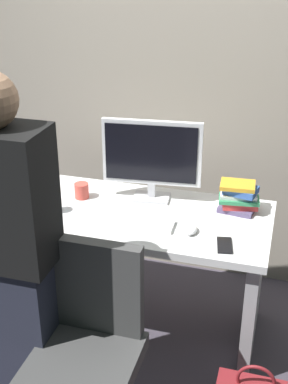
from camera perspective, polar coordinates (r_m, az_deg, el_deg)
ground_plane at (r=3.17m, az=0.26°, el=-14.39°), size 9.00×9.00×0.00m
wall_back at (r=3.20m, az=4.14°, el=15.82°), size 6.40×0.10×3.00m
desk at (r=2.88m, az=0.28°, el=-6.62°), size 1.30×0.68×0.75m
office_chair at (r=2.35m, az=-6.01°, el=-17.85°), size 0.52×0.52×0.94m
person_at_desk at (r=2.26m, az=-14.49°, el=-7.37°), size 0.40×0.24×1.64m
monitor at (r=2.81m, az=0.85°, el=3.95°), size 0.54×0.16×0.46m
keyboard at (r=2.65m, az=-1.34°, el=-3.33°), size 0.44×0.15×0.02m
mouse at (r=2.58m, az=5.19°, el=-4.12°), size 0.06×0.10×0.03m
cup_near_keyboard at (r=2.79m, az=-10.07°, el=-1.23°), size 0.08×0.08×0.10m
cup_by_monitor at (r=2.93m, az=-6.84°, el=0.15°), size 0.08×0.08×0.09m
book_stack at (r=2.79m, az=10.34°, el=-0.57°), size 0.22×0.17×0.16m
cell_phone at (r=2.50m, az=8.81°, el=-5.78°), size 0.09×0.15×0.01m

